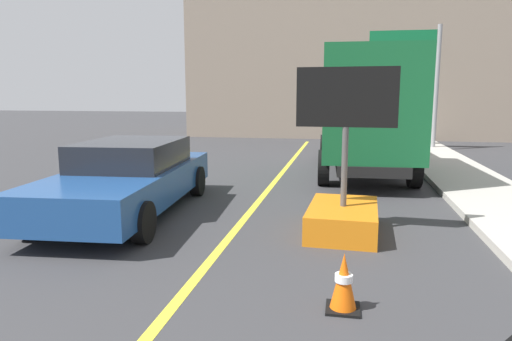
% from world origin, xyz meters
% --- Properties ---
extents(lane_center_stripe, '(0.14, 36.00, 0.01)m').
position_xyz_m(lane_center_stripe, '(0.00, 6.00, 0.00)').
color(lane_center_stripe, yellow).
rests_on(lane_center_stripe, ground).
extents(arrow_board_trailer, '(1.60, 1.85, 2.70)m').
position_xyz_m(arrow_board_trailer, '(1.78, 9.19, 0.48)').
color(arrow_board_trailer, orange).
rests_on(arrow_board_trailer, ground).
extents(box_truck, '(2.70, 7.00, 3.38)m').
position_xyz_m(box_truck, '(2.30, 15.11, 1.82)').
color(box_truck, black).
rests_on(box_truck, ground).
extents(pickup_car, '(2.36, 5.31, 1.38)m').
position_xyz_m(pickup_car, '(-2.28, 9.74, 0.70)').
color(pickup_car, navy).
rests_on(pickup_car, ground).
extents(highway_guide_sign, '(2.79, 0.18, 5.00)m').
position_xyz_m(highway_guide_sign, '(4.55, 21.47, 3.42)').
color(highway_guide_sign, gray).
rests_on(highway_guide_sign, ground).
extents(far_building_block, '(17.61, 7.53, 10.33)m').
position_xyz_m(far_building_block, '(2.15, 29.17, 5.16)').
color(far_building_block, gray).
rests_on(far_building_block, ground).
extents(traffic_cone_mid_lane, '(0.36, 0.36, 0.63)m').
position_xyz_m(traffic_cone_mid_lane, '(1.81, 6.35, 0.31)').
color(traffic_cone_mid_lane, black).
rests_on(traffic_cone_mid_lane, ground).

